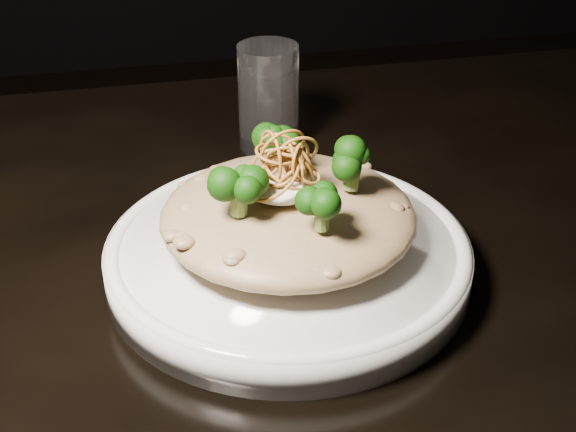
# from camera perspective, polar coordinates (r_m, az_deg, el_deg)

# --- Properties ---
(table) EXTENTS (1.10, 0.80, 0.75)m
(table) POSITION_cam_1_polar(r_m,az_deg,el_deg) (0.75, 2.65, -7.08)
(table) COLOR black
(table) RESTS_ON ground
(plate) EXTENTS (0.29, 0.29, 0.03)m
(plate) POSITION_cam_1_polar(r_m,az_deg,el_deg) (0.65, 0.00, -3.03)
(plate) COLOR silver
(plate) RESTS_ON table
(risotto) EXTENTS (0.20, 0.20, 0.04)m
(risotto) POSITION_cam_1_polar(r_m,az_deg,el_deg) (0.63, 0.02, 0.04)
(risotto) COLOR brown
(risotto) RESTS_ON plate
(broccoli) EXTENTS (0.13, 0.13, 0.05)m
(broccoli) POSITION_cam_1_polar(r_m,az_deg,el_deg) (0.60, 0.59, 3.43)
(broccoli) COLOR black
(broccoli) RESTS_ON risotto
(cheese) EXTENTS (0.06, 0.06, 0.02)m
(cheese) POSITION_cam_1_polar(r_m,az_deg,el_deg) (0.61, -0.47, 2.25)
(cheese) COLOR silver
(cheese) RESTS_ON risotto
(shallots) EXTENTS (0.06, 0.06, 0.04)m
(shallots) POSITION_cam_1_polar(r_m,az_deg,el_deg) (0.60, -0.03, 4.67)
(shallots) COLOR brown
(shallots) RESTS_ON cheese
(drinking_glass) EXTENTS (0.07, 0.07, 0.11)m
(drinking_glass) POSITION_cam_1_polar(r_m,az_deg,el_deg) (0.84, -1.40, 8.42)
(drinking_glass) COLOR white
(drinking_glass) RESTS_ON table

